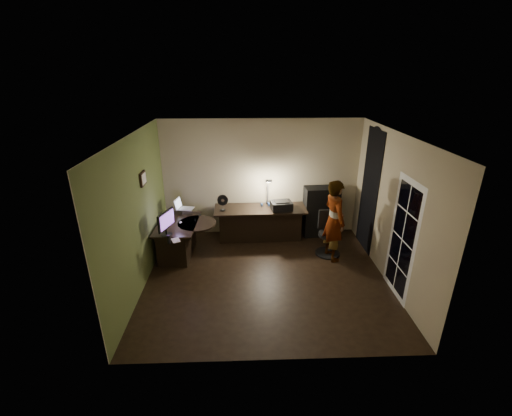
{
  "coord_description": "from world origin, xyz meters",
  "views": [
    {
      "loc": [
        -0.4,
        -5.53,
        3.7
      ],
      "look_at": [
        -0.15,
        1.05,
        1.0
      ],
      "focal_mm": 24.0,
      "sensor_mm": 36.0,
      "label": 1
    }
  ],
  "objects_px": {
    "cabinet": "(321,211)",
    "monitor": "(166,227)",
    "desk_right": "(260,224)",
    "office_chair": "(329,234)",
    "person": "(334,221)",
    "desk_left": "(179,239)"
  },
  "relations": [
    {
      "from": "person",
      "to": "office_chair",
      "type": "bearing_deg",
      "value": -3.99
    },
    {
      "from": "cabinet",
      "to": "person",
      "type": "relative_size",
      "value": 0.7
    },
    {
      "from": "desk_left",
      "to": "office_chair",
      "type": "bearing_deg",
      "value": 1.12
    },
    {
      "from": "desk_left",
      "to": "office_chair",
      "type": "height_order",
      "value": "office_chair"
    },
    {
      "from": "desk_left",
      "to": "cabinet",
      "type": "bearing_deg",
      "value": 17.77
    },
    {
      "from": "office_chair",
      "to": "monitor",
      "type": "bearing_deg",
      "value": -175.36
    },
    {
      "from": "desk_left",
      "to": "person",
      "type": "height_order",
      "value": "person"
    },
    {
      "from": "cabinet",
      "to": "monitor",
      "type": "height_order",
      "value": "cabinet"
    },
    {
      "from": "desk_right",
      "to": "monitor",
      "type": "height_order",
      "value": "monitor"
    },
    {
      "from": "monitor",
      "to": "office_chair",
      "type": "distance_m",
      "value": 3.33
    },
    {
      "from": "cabinet",
      "to": "office_chair",
      "type": "height_order",
      "value": "cabinet"
    },
    {
      "from": "desk_left",
      "to": "person",
      "type": "relative_size",
      "value": 0.76
    },
    {
      "from": "desk_left",
      "to": "office_chair",
      "type": "xyz_separation_m",
      "value": [
        3.15,
        -0.08,
        0.1
      ]
    },
    {
      "from": "cabinet",
      "to": "monitor",
      "type": "bearing_deg",
      "value": -161.11
    },
    {
      "from": "monitor",
      "to": "office_chair",
      "type": "height_order",
      "value": "monitor"
    },
    {
      "from": "desk_right",
      "to": "cabinet",
      "type": "bearing_deg",
      "value": 6.11
    },
    {
      "from": "desk_right",
      "to": "office_chair",
      "type": "xyz_separation_m",
      "value": [
        1.42,
        -0.75,
        0.08
      ]
    },
    {
      "from": "cabinet",
      "to": "desk_right",
      "type": "bearing_deg",
      "value": -176.38
    },
    {
      "from": "desk_left",
      "to": "desk_right",
      "type": "bearing_deg",
      "value": 23.63
    },
    {
      "from": "monitor",
      "to": "person",
      "type": "relative_size",
      "value": 0.31
    },
    {
      "from": "desk_right",
      "to": "monitor",
      "type": "distance_m",
      "value": 2.27
    },
    {
      "from": "office_chair",
      "to": "person",
      "type": "distance_m",
      "value": 0.41
    }
  ]
}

